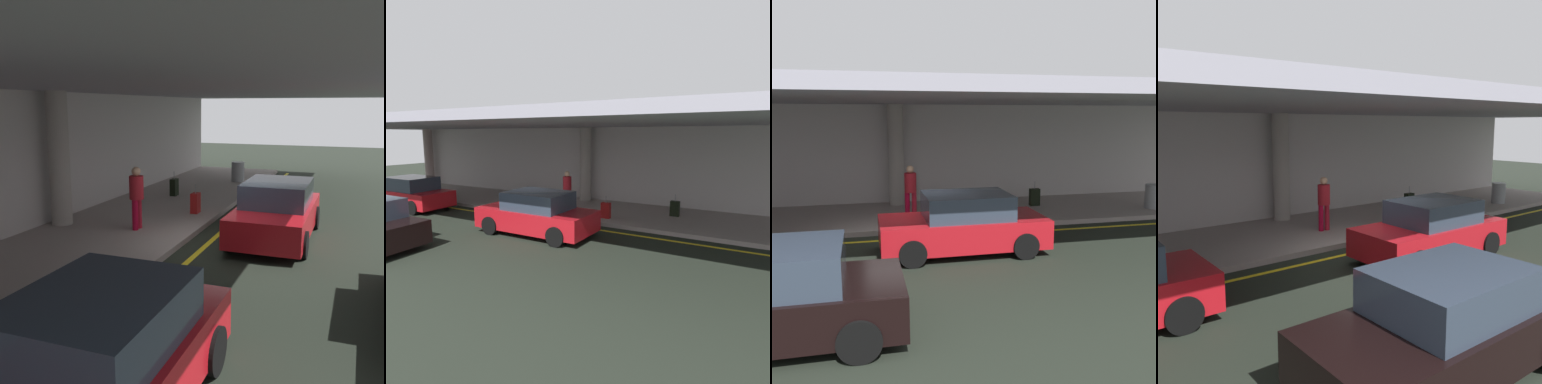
{
  "view_description": "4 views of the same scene",
  "coord_description": "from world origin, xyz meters",
  "views": [
    {
      "loc": [
        -10.23,
        -2.96,
        3.4
      ],
      "look_at": [
        1.77,
        1.53,
        0.96
      ],
      "focal_mm": 42.33,
      "sensor_mm": 36.0,
      "label": 1
    },
    {
      "loc": [
        8.1,
        -10.34,
        3.4
      ],
      "look_at": [
        0.94,
        2.32,
        0.98
      ],
      "focal_mm": 31.87,
      "sensor_mm": 36.0,
      "label": 2
    },
    {
      "loc": [
        -1.22,
        -11.45,
        3.4
      ],
      "look_at": [
        1.94,
        2.19,
        0.97
      ],
      "focal_mm": 41.33,
      "sensor_mm": 36.0,
      "label": 3
    },
    {
      "loc": [
        -7.05,
        -8.29,
        3.4
      ],
      "look_at": [
        0.94,
        2.09,
        1.35
      ],
      "focal_mm": 40.1,
      "sensor_mm": 36.0,
      "label": 4
    }
  ],
  "objects": [
    {
      "name": "support_column_far_left",
      "position": [
        -12.0,
        4.74,
        1.97
      ],
      "size": [
        0.57,
        0.57,
        3.65
      ],
      "primitive_type": "cylinder",
      "color": "gray",
      "rests_on": "sidewalk"
    },
    {
      "name": "suitcase_upright_secondary",
      "position": [
        2.56,
        1.71,
        0.46
      ],
      "size": [
        0.36,
        0.22,
        0.9
      ],
      "rotation": [
        0.0,
        0.0,
        0.14
      ],
      "color": "maroon",
      "rests_on": "sidewalk"
    },
    {
      "name": "ground_plane",
      "position": [
        0.0,
        0.0,
        0.0
      ],
      "size": [
        60.0,
        60.0,
        0.0
      ],
      "primitive_type": "plane",
      "color": "black"
    },
    {
      "name": "ceiling_overhang",
      "position": [
        0.0,
        2.6,
        3.95
      ],
      "size": [
        28.0,
        13.2,
        0.3
      ],
      "primitive_type": "cube",
      "color": "#9592A0",
      "rests_on": "support_column_far_left"
    },
    {
      "name": "lane_stripe_yellow",
      "position": [
        0.0,
        0.48,
        0.0
      ],
      "size": [
        26.0,
        0.14,
        0.01
      ],
      "primitive_type": "cube",
      "color": "yellow",
      "rests_on": "ground"
    },
    {
      "name": "traveler_with_luggage",
      "position": [
        0.26,
        2.53,
        1.11
      ],
      "size": [
        0.38,
        0.38,
        1.68
      ],
      "rotation": [
        0.0,
        0.0,
        4.46
      ],
      "color": "#A10724",
      "rests_on": "sidewalk"
    },
    {
      "name": "terminal_back_wall",
      "position": [
        0.0,
        5.35,
        1.9
      ],
      "size": [
        26.0,
        0.3,
        3.8
      ],
      "primitive_type": "cube",
      "color": "#B7AFAD",
      "rests_on": "ground"
    },
    {
      "name": "support_column_left_mid",
      "position": [
        0.0,
        4.74,
        1.97
      ],
      "size": [
        0.57,
        0.57,
        3.65
      ],
      "primitive_type": "cylinder",
      "color": "gray",
      "rests_on": "sidewalk"
    },
    {
      "name": "car_red_no2",
      "position": [
        -6.49,
        -0.49,
        0.71
      ],
      "size": [
        4.1,
        1.92,
        1.5
      ],
      "rotation": [
        0.0,
        0.0,
        3.19
      ],
      "color": "red",
      "rests_on": "ground"
    },
    {
      "name": "sidewalk",
      "position": [
        0.0,
        3.1,
        0.07
      ],
      "size": [
        26.0,
        4.2,
        0.15
      ],
      "primitive_type": "cube",
      "color": "gray",
      "rests_on": "ground"
    },
    {
      "name": "suitcase_upright_primary",
      "position": [
        4.86,
        3.39,
        0.46
      ],
      "size": [
        0.36,
        0.22,
        0.9
      ],
      "rotation": [
        0.0,
        0.0,
        -0.0
      ],
      "color": "black",
      "rests_on": "sidewalk"
    },
    {
      "name": "car_red",
      "position": [
        1.19,
        -1.02,
        0.71
      ],
      "size": [
        4.1,
        1.92,
        1.5
      ],
      "rotation": [
        0.0,
        0.0,
        0.02
      ],
      "color": "#AF141C",
      "rests_on": "ground"
    }
  ]
}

